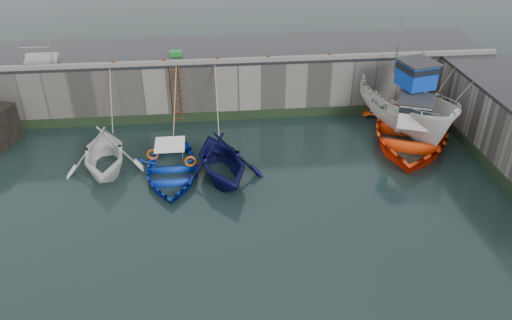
{
  "coord_description": "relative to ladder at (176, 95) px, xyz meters",
  "views": [
    {
      "loc": [
        -0.34,
        -14.22,
        11.94
      ],
      "look_at": [
        1.49,
        3.62,
        1.2
      ],
      "focal_mm": 35.0,
      "sensor_mm": 36.0,
      "label": 1
    }
  ],
  "objects": [
    {
      "name": "boat_near_white_rope",
      "position": [
        -3.12,
        -0.89,
        -1.59
      ],
      "size": [
        0.04,
        3.25,
        3.1
      ],
      "primitive_type": null,
      "color": "tan",
      "rests_on": "ground"
    },
    {
      "name": "boat_near_blue_rope",
      "position": [
        -0.15,
        -1.33,
        -1.59
      ],
      "size": [
        0.04,
        3.84,
        3.1
      ],
      "primitive_type": null,
      "color": "tan",
      "rests_on": "ground"
    },
    {
      "name": "railing",
      "position": [
        -6.75,
        1.33,
        1.77
      ],
      "size": [
        1.6,
        1.05,
        1.0
      ],
      "color": "#A5A8AD",
      "rests_on": "road_back"
    },
    {
      "name": "ground",
      "position": [
        2.0,
        -9.91,
        -1.59
      ],
      "size": [
        120.0,
        120.0,
        0.0
      ],
      "primitive_type": "plane",
      "color": "black",
      "rests_on": "ground"
    },
    {
      "name": "fish_crate",
      "position": [
        0.04,
        1.55,
        1.7
      ],
      "size": [
        0.69,
        0.47,
        0.27
      ],
      "primitive_type": "cube",
      "rotation": [
        0.0,
        0.0,
        0.17
      ],
      "color": "#178026",
      "rests_on": "road_back"
    },
    {
      "name": "boat_near_blacktrim_rope",
      "position": [
        2.05,
        -1.5,
        -1.59
      ],
      "size": [
        0.04,
        4.1,
        3.1
      ],
      "primitive_type": null,
      "color": "tan",
      "rests_on": "ground"
    },
    {
      "name": "boat_near_white",
      "position": [
        -3.12,
        -4.37,
        -1.59
      ],
      "size": [
        4.28,
        4.8,
        2.3
      ],
      "primitive_type": "imported",
      "rotation": [
        0.0,
        0.0,
        0.13
      ],
      "color": "silver",
      "rests_on": "ground"
    },
    {
      "name": "boat_far_white",
      "position": [
        11.51,
        -1.85,
        -0.37
      ],
      "size": [
        4.53,
        8.01,
        5.92
      ],
      "rotation": [
        0.0,
        0.0,
        0.24
      ],
      "color": "white",
      "rests_on": "ground"
    },
    {
      "name": "kerb_back",
      "position": [
        2.0,
        0.24,
        1.67
      ],
      "size": [
        30.0,
        0.3,
        0.2
      ],
      "primitive_type": "cube",
      "color": "slate",
      "rests_on": "road_back"
    },
    {
      "name": "bollard_d",
      "position": [
        4.8,
        0.34,
        1.71
      ],
      "size": [
        0.18,
        0.18,
        0.28
      ],
      "primitive_type": "cylinder",
      "color": "#3F1E0F",
      "rests_on": "road_back"
    },
    {
      "name": "bollard_a",
      "position": [
        -3.0,
        0.34,
        1.71
      ],
      "size": [
        0.18,
        0.18,
        0.28
      ],
      "primitive_type": "cylinder",
      "color": "#3F1E0F",
      "rests_on": "road_back"
    },
    {
      "name": "bollard_e",
      "position": [
        8.0,
        0.34,
        1.71
      ],
      "size": [
        0.18,
        0.18,
        0.28
      ],
      "primitive_type": "cylinder",
      "color": "#3F1E0F",
      "rests_on": "road_back"
    },
    {
      "name": "bollard_c",
      "position": [
        2.2,
        0.34,
        1.71
      ],
      "size": [
        0.18,
        0.18,
        0.28
      ],
      "primitive_type": "cylinder",
      "color": "#3F1E0F",
      "rests_on": "road_back"
    },
    {
      "name": "boat_far_orange",
      "position": [
        11.49,
        -3.16,
        -1.08
      ],
      "size": [
        7.91,
        9.1,
        4.57
      ],
      "rotation": [
        0.0,
        0.0,
        -0.39
      ],
      "color": "#FF410D",
      "rests_on": "ground"
    },
    {
      "name": "quay_back",
      "position": [
        2.0,
        2.59,
        -0.09
      ],
      "size": [
        30.0,
        5.0,
        3.0
      ],
      "primitive_type": "cube",
      "color": "slate",
      "rests_on": "ground"
    },
    {
      "name": "boat_near_blacktrim",
      "position": [
        2.05,
        -5.58,
        -1.59
      ],
      "size": [
        4.83,
        5.28,
        2.37
      ],
      "primitive_type": "imported",
      "rotation": [
        0.0,
        0.0,
        0.24
      ],
      "color": "#090B3D",
      "rests_on": "ground"
    },
    {
      "name": "road_back",
      "position": [
        2.0,
        2.59,
        1.49
      ],
      "size": [
        30.0,
        5.0,
        0.16
      ],
      "primitive_type": "cube",
      "color": "black",
      "rests_on": "quay_back"
    },
    {
      "name": "algae_back",
      "position": [
        2.0,
        0.05,
        -1.34
      ],
      "size": [
        30.0,
        0.08,
        0.5
      ],
      "primitive_type": "cube",
      "color": "black",
      "rests_on": "ground"
    },
    {
      "name": "bollard_b",
      "position": [
        -0.5,
        0.34,
        1.71
      ],
      "size": [
        0.18,
        0.18,
        0.28
      ],
      "primitive_type": "cylinder",
      "color": "#3F1E0F",
      "rests_on": "road_back"
    },
    {
      "name": "ladder",
      "position": [
        0.0,
        0.0,
        0.0
      ],
      "size": [
        0.51,
        0.08,
        3.2
      ],
      "color": "#3F1E0F",
      "rests_on": "ground"
    },
    {
      "name": "boat_near_blue",
      "position": [
        -0.15,
        -5.24,
        -1.59
      ],
      "size": [
        3.53,
        4.92,
        1.01
      ],
      "primitive_type": "imported",
      "rotation": [
        0.0,
        0.0,
        0.01
      ],
      "color": "#0B2FAC",
      "rests_on": "ground"
    },
    {
      "name": "algae_right",
      "position": [
        13.96,
        -7.41,
        -1.34
      ],
      "size": [
        0.08,
        15.0,
        0.5
      ],
      "primitive_type": "cube",
      "color": "black",
      "rests_on": "ground"
    }
  ]
}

